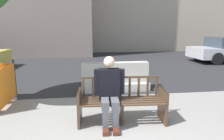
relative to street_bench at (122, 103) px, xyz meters
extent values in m
cube|color=#28282B|center=(-0.29, 7.57, -0.39)|extent=(120.00, 12.00, 0.01)
cube|color=#473323|center=(-0.82, 0.02, -0.07)|extent=(0.08, 0.52, 0.66)
cube|color=#473323|center=(0.82, -0.08, -0.07)|extent=(0.08, 0.52, 0.66)
cube|color=#473323|center=(0.00, -0.03, -0.17)|extent=(0.06, 0.33, 0.45)
cube|color=#473323|center=(-0.02, -0.26, 0.05)|extent=(1.60, 0.17, 0.02)
cube|color=#473323|center=(-0.01, -0.14, 0.05)|extent=(1.60, 0.17, 0.02)
cube|color=#473323|center=(0.00, -0.03, 0.05)|extent=(1.60, 0.17, 0.02)
cube|color=#473323|center=(0.01, 0.09, 0.05)|extent=(1.60, 0.17, 0.02)
cube|color=#473323|center=(0.01, 0.20, 0.05)|extent=(1.60, 0.17, 0.02)
cube|color=#473323|center=(0.01, 0.21, 0.46)|extent=(1.60, 0.13, 0.04)
cube|color=#473323|center=(-0.74, 0.26, 0.25)|extent=(0.05, 0.03, 0.38)
cube|color=#473323|center=(-0.55, 0.25, 0.25)|extent=(0.05, 0.03, 0.38)
cube|color=#473323|center=(-0.36, 0.24, 0.25)|extent=(0.05, 0.03, 0.38)
cube|color=#473323|center=(-0.17, 0.22, 0.25)|extent=(0.05, 0.03, 0.38)
cube|color=#473323|center=(0.01, 0.21, 0.25)|extent=(0.05, 0.03, 0.38)
cube|color=#473323|center=(0.20, 0.20, 0.25)|extent=(0.05, 0.03, 0.38)
cube|color=#473323|center=(0.39, 0.19, 0.25)|extent=(0.05, 0.03, 0.38)
cube|color=#473323|center=(0.57, 0.18, 0.25)|extent=(0.05, 0.03, 0.38)
cube|color=#473323|center=(0.76, 0.17, 0.25)|extent=(0.05, 0.03, 0.38)
cube|color=#473323|center=(-0.82, 0.00, 0.25)|extent=(0.08, 0.46, 0.03)
cube|color=#473323|center=(0.82, -0.10, 0.25)|extent=(0.08, 0.46, 0.03)
cube|color=black|center=(-0.24, 0.06, 0.39)|extent=(0.41, 0.26, 0.56)
sphere|color=beige|center=(-0.24, 0.04, 0.81)|extent=(0.21, 0.21, 0.21)
cube|color=#4C4C51|center=(-0.34, -0.16, 0.08)|extent=(0.17, 0.45, 0.14)
cube|color=#4C4C51|center=(-0.16, -0.17, 0.08)|extent=(0.17, 0.45, 0.14)
cube|color=#4C4C51|center=(-0.35, -0.33, -0.17)|extent=(0.12, 0.12, 0.45)
cube|color=#4C4C51|center=(-0.17, -0.34, -0.17)|extent=(0.12, 0.12, 0.45)
cube|color=#4C2319|center=(-0.36, -0.41, -0.36)|extent=(0.13, 0.27, 0.08)
cube|color=#4C2319|center=(-0.18, -0.42, -0.36)|extent=(0.13, 0.27, 0.08)
cube|color=black|center=(-0.49, 0.04, 0.43)|extent=(0.10, 0.13, 0.48)
cube|color=black|center=(0.00, 0.01, 0.43)|extent=(0.10, 0.13, 0.48)
cube|color=#ADA89E|center=(0.18, 2.13, -0.28)|extent=(2.01, 0.71, 0.24)
cube|color=#ADA89E|center=(0.18, 2.13, 0.14)|extent=(2.00, 0.33, 0.60)
cylinder|color=#2D2D33|center=(-2.56, 1.76, 0.12)|extent=(0.05, 0.05, 1.03)
cube|color=orange|center=(-2.56, 1.18, 0.12)|extent=(0.03, 1.16, 0.87)
cylinder|color=black|center=(5.89, 7.32, -0.08)|extent=(0.64, 0.23, 0.64)
cylinder|color=black|center=(5.91, 5.62, -0.08)|extent=(0.64, 0.23, 0.64)
camera|label=1|loc=(-0.66, -3.65, 1.43)|focal=32.00mm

